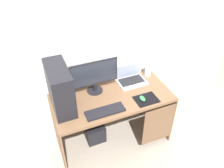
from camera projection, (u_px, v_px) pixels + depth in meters
name	position (u px, v px, depth m)	size (l,w,h in m)	color
ground_plane	(112.00, 138.00, 3.07)	(8.00, 8.00, 0.00)	#9E9384
wall_back	(99.00, 37.00, 2.54)	(4.00, 0.05, 2.60)	silver
desk	(114.00, 106.00, 2.71)	(1.36, 0.65, 0.73)	brown
pc_tower	(60.00, 88.00, 2.36)	(0.21, 0.50, 0.49)	black
monitor	(94.00, 76.00, 2.57)	(0.55, 0.18, 0.40)	black
laptop	(131.00, 78.00, 2.84)	(0.34, 0.25, 0.24)	silver
speaker	(148.00, 71.00, 2.92)	(0.08, 0.08, 0.14)	white
keyboard	(105.00, 111.00, 2.42)	(0.42, 0.14, 0.02)	black
mousepad	(146.00, 99.00, 2.58)	(0.26, 0.20, 0.01)	black
mouse_left	(142.00, 98.00, 2.56)	(0.06, 0.10, 0.03)	#338C4C
subwoofer	(95.00, 132.00, 3.00)	(0.24, 0.24, 0.24)	black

